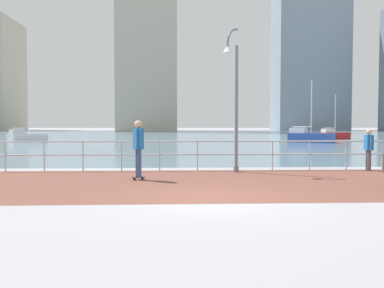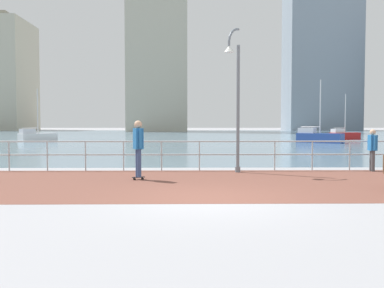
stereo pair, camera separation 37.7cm
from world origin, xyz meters
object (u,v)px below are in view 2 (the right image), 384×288
at_px(lamppost, 235,93).
at_px(bystander, 372,147).
at_px(skateboarder, 138,144).
at_px(sailboat_yellow, 344,135).
at_px(sailboat_navy, 318,137).
at_px(sailboat_red, 37,136).

xyz_separation_m(lamppost, bystander, (5.06, 0.37, -1.93)).
bearing_deg(skateboarder, lamppost, 30.04).
distance_m(skateboarder, sailboat_yellow, 37.39).
bearing_deg(bystander, sailboat_yellow, 71.25).
height_order(bystander, sailboat_navy, sailboat_navy).
bearing_deg(sailboat_navy, sailboat_yellow, 56.16).
distance_m(bystander, sailboat_navy, 23.03).
height_order(sailboat_navy, sailboat_yellow, sailboat_navy).
xyz_separation_m(lamppost, sailboat_navy, (10.11, 22.84, -2.28)).
height_order(skateboarder, sailboat_yellow, sailboat_yellow).
bearing_deg(bystander, sailboat_red, 128.91).
bearing_deg(sailboat_yellow, sailboat_navy, -123.84).
bearing_deg(sailboat_navy, bystander, -102.68).
xyz_separation_m(bystander, sailboat_yellow, (10.27, 30.24, -0.43)).
distance_m(skateboarder, sailboat_red, 31.26).
bearing_deg(bystander, sailboat_navy, 77.32).
height_order(lamppost, bystander, lamppost).
bearing_deg(sailboat_yellow, bystander, -108.75).
height_order(lamppost, sailboat_navy, sailboat_navy).
relative_size(lamppost, skateboarder, 2.77).
bearing_deg(lamppost, sailboat_yellow, 63.41).
height_order(skateboarder, sailboat_red, sailboat_red).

